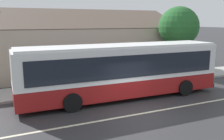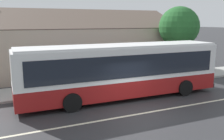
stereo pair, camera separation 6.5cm
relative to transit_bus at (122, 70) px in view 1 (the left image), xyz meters
The scene contains 7 objects.
ground_plane 3.40m from the transit_bus, 95.38° to the right, with size 300.00×300.00×0.00m, color #2D2D30.
sidewalk_far 3.53m from the transit_bus, 95.04° to the left, with size 60.00×3.00×0.15m, color #9E9E99.
lane_divider_stripe 3.39m from the transit_bus, 95.38° to the right, with size 60.00×0.16×0.01m, color beige.
community_building 9.86m from the transit_bus, 100.50° to the left, with size 21.38×8.50×6.75m.
transit_bus is the anchor object (origin of this frame).
bench_down_street 4.53m from the transit_bus, 145.83° to the left, with size 1.55×0.51×0.94m.
street_tree_primary 8.95m from the transit_bus, 28.99° to the left, with size 3.45×3.45×5.88m.
Camera 1 is at (-6.41, -10.30, 4.61)m, focal length 40.00 mm.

